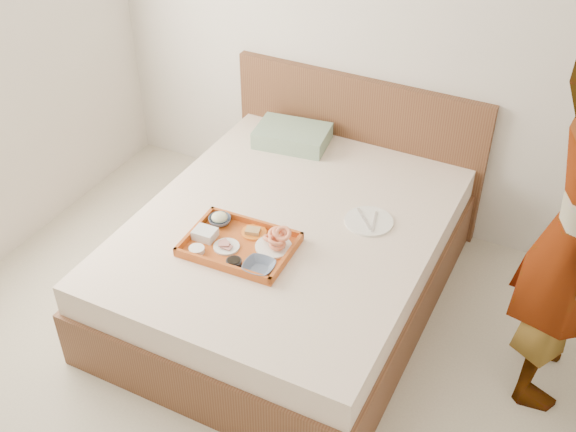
# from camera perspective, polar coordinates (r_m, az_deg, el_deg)

# --- Properties ---
(ground) EXTENTS (3.50, 4.00, 0.01)m
(ground) POSITION_cam_1_polar(r_m,az_deg,el_deg) (3.55, -7.06, -16.32)
(ground) COLOR beige
(ground) RESTS_ON ground
(wall_back) EXTENTS (3.50, 0.01, 2.60)m
(wall_back) POSITION_cam_1_polar(r_m,az_deg,el_deg) (4.20, 6.83, 15.39)
(wall_back) COLOR silver
(wall_back) RESTS_ON ground
(bed) EXTENTS (1.65, 2.00, 0.53)m
(bed) POSITION_cam_1_polar(r_m,az_deg,el_deg) (3.96, 0.01, -3.47)
(bed) COLOR brown
(bed) RESTS_ON ground
(headboard) EXTENTS (1.65, 0.06, 0.95)m
(headboard) POSITION_cam_1_polar(r_m,az_deg,el_deg) (4.56, 5.54, 5.68)
(headboard) COLOR brown
(headboard) RESTS_ON ground
(pillow) EXTENTS (0.48, 0.36, 0.11)m
(pillow) POSITION_cam_1_polar(r_m,az_deg,el_deg) (4.43, 0.35, 6.51)
(pillow) COLOR #91AE95
(pillow) RESTS_ON bed
(tray) EXTENTS (0.56, 0.42, 0.05)m
(tray) POSITION_cam_1_polar(r_m,az_deg,el_deg) (3.61, -3.94, -2.30)
(tray) COLOR #B04A10
(tray) RESTS_ON bed
(prawn_plate) EXTENTS (0.20, 0.20, 0.01)m
(prawn_plate) POSITION_cam_1_polar(r_m,az_deg,el_deg) (3.59, -1.18, -2.49)
(prawn_plate) COLOR white
(prawn_plate) RESTS_ON tray
(navy_bowl_big) EXTENTS (0.16, 0.16, 0.04)m
(navy_bowl_big) POSITION_cam_1_polar(r_m,az_deg,el_deg) (3.45, -2.36, -4.13)
(navy_bowl_big) COLOR #1B2547
(navy_bowl_big) RESTS_ON tray
(sauce_dish) EXTENTS (0.08, 0.08, 0.03)m
(sauce_dish) POSITION_cam_1_polar(r_m,az_deg,el_deg) (3.49, -4.40, -3.79)
(sauce_dish) COLOR black
(sauce_dish) RESTS_ON tray
(meat_plate) EXTENTS (0.14, 0.14, 0.01)m
(meat_plate) POSITION_cam_1_polar(r_m,az_deg,el_deg) (3.60, -5.00, -2.49)
(meat_plate) COLOR white
(meat_plate) RESTS_ON tray
(bread_plate) EXTENTS (0.14, 0.14, 0.01)m
(bread_plate) POSITION_cam_1_polar(r_m,az_deg,el_deg) (3.69, -2.77, -1.33)
(bread_plate) COLOR orange
(bread_plate) RESTS_ON tray
(salad_bowl) EXTENTS (0.12, 0.12, 0.04)m
(salad_bowl) POSITION_cam_1_polar(r_m,az_deg,el_deg) (3.76, -5.54, -0.35)
(salad_bowl) COLOR #1B2547
(salad_bowl) RESTS_ON tray
(plastic_tub) EXTENTS (0.12, 0.10, 0.05)m
(plastic_tub) POSITION_cam_1_polar(r_m,az_deg,el_deg) (3.67, -6.73, -1.44)
(plastic_tub) COLOR silver
(plastic_tub) RESTS_ON tray
(cheese_round) EXTENTS (0.08, 0.08, 0.03)m
(cheese_round) POSITION_cam_1_polar(r_m,az_deg,el_deg) (3.59, -7.40, -2.73)
(cheese_round) COLOR white
(cheese_round) RESTS_ON tray
(dinner_plate) EXTENTS (0.35, 0.35, 0.01)m
(dinner_plate) POSITION_cam_1_polar(r_m,az_deg,el_deg) (3.80, 6.56, -0.42)
(dinner_plate) COLOR white
(dinner_plate) RESTS_ON bed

